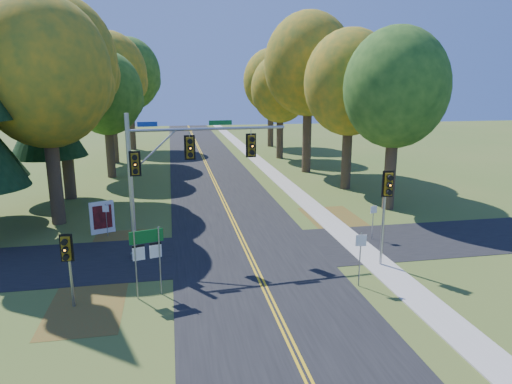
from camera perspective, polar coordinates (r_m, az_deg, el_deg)
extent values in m
plane|color=#405D20|center=(23.11, -0.28, -9.15)|extent=(160.00, 160.00, 0.00)
cube|color=black|center=(23.11, -0.28, -9.12)|extent=(8.00, 160.00, 0.02)
cube|color=black|center=(24.94, -1.11, -7.40)|extent=(60.00, 6.00, 0.02)
cube|color=gold|center=(23.09, -0.52, -9.11)|extent=(0.10, 160.00, 0.01)
cube|color=gold|center=(23.12, -0.03, -9.07)|extent=(0.10, 160.00, 0.01)
cube|color=#9E998E|center=(24.89, 14.04, -7.81)|extent=(1.60, 160.00, 0.06)
cube|color=brown|center=(26.66, -15.85, -6.54)|extent=(4.00, 6.00, 0.00)
cube|color=brown|center=(30.34, 10.41, -3.81)|extent=(3.50, 8.00, 0.00)
cube|color=brown|center=(20.40, -20.43, -13.23)|extent=(3.00, 5.00, 0.00)
cylinder|color=#38281C|center=(31.67, -23.92, 2.25)|extent=(0.86, 0.86, 6.75)
ellipsoid|color=#C58C1A|center=(31.20, -25.02, 13.44)|extent=(8.00, 8.00, 9.20)
sphere|color=#C58C1A|center=(32.03, -21.52, 12.29)|extent=(4.80, 4.80, 4.80)
sphere|color=#C58C1A|center=(30.82, -28.13, 14.64)|extent=(4.40, 4.40, 4.40)
cylinder|color=#38281C|center=(33.93, 16.44, 2.95)|extent=(0.83, 0.83, 6.08)
ellipsoid|color=#4B7C26|center=(33.43, 17.08, 12.36)|extent=(7.20, 7.20, 8.28)
sphere|color=#4B7C26|center=(35.07, 18.30, 11.12)|extent=(4.32, 4.32, 4.32)
sphere|color=#4B7C26|center=(32.22, 15.73, 13.71)|extent=(3.96, 3.96, 3.96)
cylinder|color=#38281C|center=(38.40, -22.58, 4.65)|extent=(0.89, 0.89, 7.42)
ellipsoid|color=#C58C1A|center=(38.09, -23.50, 14.69)|extent=(8.60, 8.60, 9.89)
sphere|color=#C58C1A|center=(39.01, -20.44, 13.62)|extent=(5.16, 5.16, 5.16)
sphere|color=#C58C1A|center=(37.64, -26.24, 15.78)|extent=(4.73, 4.73, 4.73)
cylinder|color=#38281C|center=(39.78, 11.27, 4.87)|extent=(0.84, 0.84, 6.30)
ellipsoid|color=#C58C1A|center=(39.37, 11.67, 13.26)|extent=(7.60, 7.60, 8.74)
sphere|color=#C58C1A|center=(41.01, 13.02, 12.12)|extent=(4.56, 4.56, 4.56)
sphere|color=#C58C1A|center=(38.18, 10.25, 14.47)|extent=(4.18, 4.18, 4.18)
cylinder|color=#38281C|center=(46.17, -17.78, 5.22)|extent=(0.81, 0.81, 5.62)
ellipsoid|color=#4B7C26|center=(45.78, -18.25, 11.66)|extent=(6.80, 6.80, 7.82)
sphere|color=#4B7C26|center=(46.66, -16.35, 10.97)|extent=(4.08, 4.08, 4.08)
sphere|color=#4B7C26|center=(45.27, -19.95, 12.38)|extent=(3.74, 3.74, 3.74)
cylinder|color=#38281C|center=(46.91, 6.38, 7.14)|extent=(0.90, 0.90, 7.65)
ellipsoid|color=#C58C1A|center=(46.68, 6.61, 15.59)|extent=(8.80, 8.80, 10.12)
sphere|color=#C58C1A|center=(48.45, 8.16, 14.42)|extent=(5.28, 5.28, 5.28)
sphere|color=#C58C1A|center=(45.45, 5.04, 16.80)|extent=(4.84, 4.84, 4.84)
cylinder|color=#38281C|center=(54.74, -17.39, 7.14)|extent=(0.87, 0.87, 6.98)
ellipsoid|color=#C58C1A|center=(54.49, -17.86, 13.79)|extent=(8.20, 8.20, 9.43)
sphere|color=#C58C1A|center=(55.54, -15.93, 13.05)|extent=(4.92, 4.92, 4.92)
sphere|color=#C58C1A|center=(53.89, -19.60, 14.55)|extent=(4.51, 4.51, 4.51)
cylinder|color=#38281C|center=(55.68, 3.00, 7.24)|extent=(0.82, 0.82, 5.85)
ellipsoid|color=#C58C1A|center=(55.36, 3.07, 12.78)|extent=(7.00, 7.00, 8.05)
sphere|color=#C58C1A|center=(56.74, 4.21, 12.07)|extent=(4.20, 4.20, 4.20)
sphere|color=#C58C1A|center=(54.40, 1.97, 13.52)|extent=(3.85, 3.85, 3.85)
cylinder|color=#38281C|center=(65.42, -15.28, 8.30)|extent=(0.88, 0.88, 7.20)
ellipsoid|color=#4B7C26|center=(65.23, -15.64, 14.02)|extent=(8.40, 8.40, 9.66)
sphere|color=#4B7C26|center=(66.36, -14.02, 13.37)|extent=(5.04, 5.04, 5.04)
sphere|color=#4B7C26|center=(64.55, -17.09, 14.69)|extent=(4.62, 4.62, 4.62)
cylinder|color=#38281C|center=(66.29, 1.83, 8.52)|extent=(0.85, 0.85, 6.53)
ellipsoid|color=#C58C1A|center=(66.06, 1.87, 13.71)|extent=(7.80, 7.80, 8.97)
sphere|color=#C58C1A|center=(67.55, 2.98, 13.03)|extent=(4.68, 4.68, 4.68)
sphere|color=#C58C1A|center=(65.02, 0.82, 14.41)|extent=(4.29, 4.29, 4.29)
cylinder|color=#38281C|center=(38.79, -24.10, 1.58)|extent=(0.50, 0.50, 3.42)
cone|color=black|center=(38.22, -24.74, 8.10)|extent=(5.60, 5.60, 5.45)
cone|color=black|center=(38.15, -25.32, 13.92)|extent=(4.57, 4.57, 5.45)
cone|color=black|center=(38.47, -25.93, 19.70)|extent=(3.55, 3.55, 5.45)
cylinder|color=gray|center=(23.65, -15.34, 0.40)|extent=(0.24, 0.24, 7.48)
cylinder|color=gray|center=(24.67, -14.83, -7.73)|extent=(0.47, 0.47, 0.32)
cylinder|color=gray|center=(23.48, -5.88, 7.86)|extent=(8.01, 0.73, 0.15)
cylinder|color=gray|center=(23.33, -12.73, 4.93)|extent=(2.42, 0.27, 2.21)
cylinder|color=gray|center=(23.36, -8.35, 7.29)|extent=(0.04, 0.04, 0.38)
cube|color=#72590C|center=(23.44, -8.29, 5.52)|extent=(0.39, 0.35, 1.07)
cube|color=black|center=(23.44, -8.29, 5.52)|extent=(0.56, 0.07, 1.26)
sphere|color=orange|center=(23.20, -8.22, 5.45)|extent=(0.19, 0.19, 0.19)
cylinder|color=black|center=(23.16, -8.25, 6.28)|extent=(0.27, 0.19, 0.26)
cylinder|color=black|center=(23.20, -8.22, 5.45)|extent=(0.27, 0.19, 0.26)
cylinder|color=black|center=(23.25, -8.19, 4.61)|extent=(0.27, 0.19, 0.26)
cylinder|color=gray|center=(23.93, -0.64, 7.57)|extent=(0.04, 0.04, 0.38)
cube|color=#72590C|center=(24.02, -0.63, 5.85)|extent=(0.39, 0.35, 1.07)
cube|color=black|center=(24.02, -0.63, 5.85)|extent=(0.56, 0.07, 1.26)
sphere|color=orange|center=(23.78, -0.49, 5.77)|extent=(0.19, 0.19, 0.19)
cylinder|color=black|center=(23.74, -0.49, 6.59)|extent=(0.27, 0.19, 0.26)
cylinder|color=black|center=(23.78, -0.49, 5.77)|extent=(0.27, 0.19, 0.26)
cylinder|color=black|center=(23.83, -0.49, 4.96)|extent=(0.27, 0.19, 0.26)
cube|color=#72590C|center=(23.24, -14.88, 3.44)|extent=(0.39, 0.35, 1.07)
cube|color=black|center=(23.24, -14.88, 3.44)|extent=(0.56, 0.07, 1.26)
sphere|color=orange|center=(23.00, -14.88, 3.34)|extent=(0.19, 0.19, 0.19)
cylinder|color=black|center=(22.95, -14.93, 4.18)|extent=(0.27, 0.19, 0.26)
cylinder|color=black|center=(23.00, -14.88, 3.34)|extent=(0.27, 0.19, 0.26)
cylinder|color=black|center=(23.06, -14.83, 2.50)|extent=(0.27, 0.19, 0.26)
cube|color=navy|center=(23.17, -13.43, 8.24)|extent=(0.96, 0.11, 0.24)
cube|color=#0C5926|center=(23.55, -4.47, 8.64)|extent=(1.18, 0.13, 0.24)
cylinder|color=#96999E|center=(23.20, 15.63, -3.33)|extent=(0.13, 0.13, 4.76)
cube|color=#72590C|center=(22.54, 16.14, 0.98)|extent=(0.39, 0.35, 1.08)
cube|color=black|center=(22.54, 16.14, 0.98)|extent=(0.56, 0.08, 1.28)
sphere|color=orange|center=(22.32, 16.37, 0.84)|extent=(0.19, 0.19, 0.19)
cylinder|color=black|center=(22.25, 16.43, 1.72)|extent=(0.27, 0.19, 0.26)
cylinder|color=black|center=(22.32, 16.37, 0.84)|extent=(0.27, 0.19, 0.26)
cylinder|color=black|center=(22.39, 16.31, -0.02)|extent=(0.27, 0.19, 0.26)
cylinder|color=gray|center=(19.97, -22.16, -9.13)|extent=(0.12, 0.12, 3.09)
cube|color=#72590C|center=(19.42, -22.59, -6.46)|extent=(0.34, 0.31, 0.97)
cube|color=black|center=(19.42, -22.59, -6.46)|extent=(0.50, 0.06, 1.14)
sphere|color=orange|center=(19.22, -22.76, -6.68)|extent=(0.17, 0.17, 0.17)
cylinder|color=black|center=(19.12, -22.84, -5.81)|extent=(0.24, 0.17, 0.23)
cylinder|color=black|center=(19.22, -22.76, -6.68)|extent=(0.24, 0.17, 0.23)
cylinder|color=black|center=(19.32, -22.68, -7.54)|extent=(0.24, 0.17, 0.23)
cylinder|color=gray|center=(19.81, -14.79, -8.82)|extent=(0.06, 0.06, 3.04)
cylinder|color=gray|center=(20.00, -11.92, -8.44)|extent=(0.06, 0.06, 3.04)
cube|color=#0C591E|center=(19.53, -13.55, -5.43)|extent=(1.38, 0.41, 0.56)
cube|color=silver|center=(19.53, -13.55, -5.43)|extent=(1.17, 0.32, 0.08)
cube|color=silver|center=(19.70, -14.45, -7.51)|extent=(0.50, 0.17, 0.56)
cube|color=black|center=(19.59, -14.51, -6.59)|extent=(0.49, 0.14, 0.10)
cube|color=silver|center=(19.83, -12.43, -7.25)|extent=(0.50, 0.17, 0.56)
cube|color=black|center=(19.72, -12.48, -6.34)|extent=(0.49, 0.14, 0.10)
cube|color=silver|center=(29.11, -18.67, -3.03)|extent=(1.40, 0.70, 1.97)
cube|color=maroon|center=(28.99, -18.63, -2.98)|extent=(1.03, 0.41, 1.42)
cube|color=silver|center=(29.24, -19.60, -4.72)|extent=(0.11, 0.11, 0.33)
cube|color=silver|center=(29.46, -17.52, -4.42)|extent=(0.11, 0.11, 0.33)
cylinder|color=gray|center=(27.34, 14.39, -3.66)|extent=(0.05, 0.05, 2.08)
cube|color=silver|center=(27.11, 14.50, -2.14)|extent=(0.40, 0.06, 0.43)
cylinder|color=gray|center=(20.94, 12.85, -8.25)|extent=(0.06, 0.06, 2.51)
cube|color=silver|center=(20.61, 13.00, -5.92)|extent=(0.48, 0.11, 0.51)
cylinder|color=gray|center=(28.40, -18.17, -3.38)|extent=(0.05, 0.05, 1.99)
cube|color=silver|center=(28.19, -18.29, -1.99)|extent=(0.38, 0.10, 0.41)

